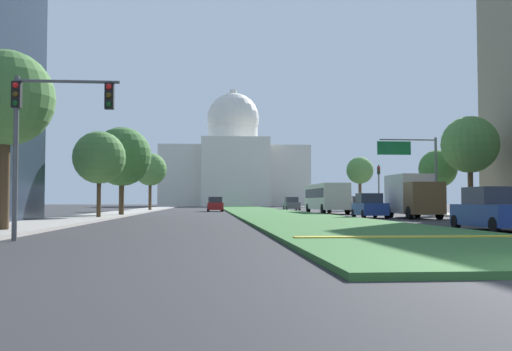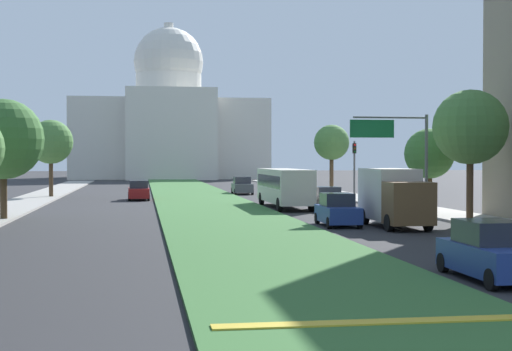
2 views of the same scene
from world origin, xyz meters
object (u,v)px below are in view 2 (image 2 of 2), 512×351
Objects in this scene: street_tree_right_mid at (470,127)px; box_truck_delivery at (394,197)px; overhead_guide_sign at (399,145)px; street_tree_right_far at (429,154)px; sedan_lead_stopped at (491,252)px; sedan_very_far at (242,186)px; sedan_distant at (327,199)px; capitol_building at (169,126)px; traffic_light_far_right at (354,164)px; city_bus at (284,185)px; sedan_midblock at (338,211)px; sedan_far_horizon at (139,191)px; street_tree_left_far at (3,139)px; street_tree_left_distant at (51,142)px; street_tree_right_distant at (332,143)px.

street_tree_right_mid is 1.21× the size of box_truck_delivery.
street_tree_right_far is (3.12, 2.90, -0.57)m from overhead_guide_sign.
street_tree_right_mid is (3.07, -3.55, 0.94)m from overhead_guide_sign.
sedan_very_far is (-0.29, 57.36, -0.00)m from sedan_lead_stopped.
capitol_building is at bearing 95.03° from sedan_distant.
city_bus is at bearing -148.85° from traffic_light_far_right.
box_truck_delivery is at bearing -85.41° from capitol_building.
sedan_distant is (8.14, -92.56, -9.19)m from capitol_building.
sedan_very_far reaches higher than sedan_distant.
sedan_midblock is 38.30m from sedan_very_far.
sedan_very_far is at bearing 94.62° from box_truck_delivery.
capitol_building is 8.07× the size of sedan_distant.
street_tree_right_far is 1.28× the size of sedan_lead_stopped.
sedan_lead_stopped is 0.41× the size of city_bus.
sedan_distant is at bearing -49.57° from sedan_far_horizon.
sedan_midblock is at bearing -18.08° from street_tree_left_far.
street_tree_right_mid is 1.73× the size of sedan_lead_stopped.
traffic_light_far_right is at bearing -81.81° from capitol_building.
street_tree_left_far is at bearing -109.74° from sedan_far_horizon.
capitol_building reaches higher than sedan_distant.
street_tree_left_far is at bearing -153.24° from city_bus.
traffic_light_far_right is 39.49m from sedan_lead_stopped.
street_tree_left_distant reaches higher than city_bus.
traffic_light_far_right is 0.71× the size of street_tree_left_far.
street_tree_right_far is 28.81m from sedan_far_horizon.
city_bus is (-8.49, -19.03, -3.59)m from street_tree_right_distant.
capitol_building is 6.26× the size of street_tree_right_far.
overhead_guide_sign is 34.76m from sedan_very_far.
sedan_lead_stopped is (-8.17, -26.12, -3.20)m from street_tree_right_far.
sedan_far_horizon is 32.67m from box_truck_delivery.
street_tree_right_mid reaches higher than traffic_light_far_right.
street_tree_right_mid reaches higher than street_tree_left_distant.
sedan_midblock is (5.69, -104.95, -9.15)m from capitol_building.
sedan_very_far is at bearing 90.54° from sedan_midblock.
traffic_light_far_right reaches higher than sedan_lead_stopped.
sedan_midblock is at bearing -140.14° from overhead_guide_sign.
street_tree_right_distant reaches higher than sedan_distant.
street_tree_right_distant reaches higher than overhead_guide_sign.
traffic_light_far_right is 19.77m from sedan_far_horizon.
street_tree_left_distant is at bearing 110.23° from sedan_lead_stopped.
street_tree_left_distant is (-24.34, 29.12, 0.69)m from overhead_guide_sign.
capitol_building is 6.92× the size of traffic_light_far_right.
box_truck_delivery is (22.20, -34.51, -3.63)m from street_tree_left_distant.
street_tree_right_mid is 42.64m from street_tree_left_distant.
street_tree_right_mid is 1.77× the size of sedan_far_horizon.
street_tree_right_distant is at bearing 75.08° from sedan_distant.
sedan_midblock reaches higher than sedan_distant.
sedan_midblock is at bearing -89.75° from city_bus.
overhead_guide_sign is at bearing -137.05° from street_tree_right_far.
sedan_lead_stopped is 1.01× the size of sedan_very_far.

